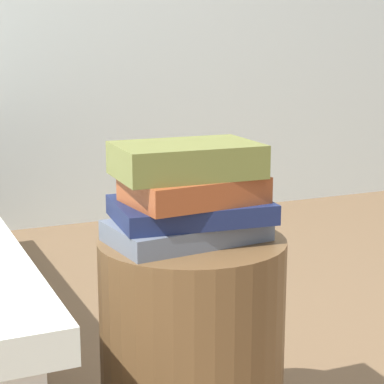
{
  "coord_description": "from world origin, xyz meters",
  "views": [
    {
      "loc": [
        -0.52,
        -1.19,
        0.85
      ],
      "look_at": [
        0.0,
        0.0,
        0.57
      ],
      "focal_mm": 65.02,
      "sensor_mm": 36.0,
      "label": 1
    }
  ],
  "objects_px": {
    "book_olive": "(186,159)",
    "book_rust": "(196,189)",
    "side_table": "(192,353)",
    "book_slate": "(187,230)",
    "book_navy": "(189,210)"
  },
  "relations": [
    {
      "from": "book_rust",
      "to": "book_olive",
      "type": "relative_size",
      "value": 0.93
    },
    {
      "from": "side_table",
      "to": "book_olive",
      "type": "distance_m",
      "value": 0.4
    },
    {
      "from": "side_table",
      "to": "book_olive",
      "type": "bearing_deg",
      "value": 166.64
    },
    {
      "from": "side_table",
      "to": "book_olive",
      "type": "xyz_separation_m",
      "value": [
        -0.01,
        0.0,
        0.4
      ]
    },
    {
      "from": "side_table",
      "to": "book_navy",
      "type": "relative_size",
      "value": 1.64
    },
    {
      "from": "book_navy",
      "to": "side_table",
      "type": "bearing_deg",
      "value": -62.84
    },
    {
      "from": "side_table",
      "to": "book_slate",
      "type": "bearing_deg",
      "value": -178.72
    },
    {
      "from": "book_rust",
      "to": "book_slate",
      "type": "bearing_deg",
      "value": 146.88
    },
    {
      "from": "book_slate",
      "to": "book_olive",
      "type": "bearing_deg",
      "value": 93.07
    },
    {
      "from": "side_table",
      "to": "book_slate",
      "type": "height_order",
      "value": "book_slate"
    },
    {
      "from": "book_slate",
      "to": "book_navy",
      "type": "xyz_separation_m",
      "value": [
        0.01,
        0.01,
        0.04
      ]
    },
    {
      "from": "book_slate",
      "to": "book_rust",
      "type": "relative_size",
      "value": 1.19
    },
    {
      "from": "book_rust",
      "to": "book_olive",
      "type": "xyz_separation_m",
      "value": [
        -0.02,
        0.01,
        0.06
      ]
    },
    {
      "from": "book_slate",
      "to": "side_table",
      "type": "bearing_deg",
      "value": -4.83
    },
    {
      "from": "book_olive",
      "to": "book_rust",
      "type": "bearing_deg",
      "value": -32.86
    }
  ]
}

